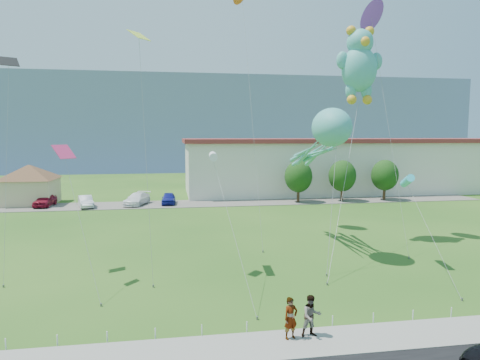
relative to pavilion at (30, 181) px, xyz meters
name	(u,v)px	position (x,y,z in m)	size (l,w,h in m)	color
ground	(303,316)	(24.00, -38.00, -3.02)	(160.00, 160.00, 0.00)	#245117
sidewalk	(323,342)	(24.00, -40.75, -2.97)	(80.00, 2.50, 0.10)	gray
parking_strip	(221,203)	(24.00, -3.00, -2.99)	(70.00, 6.00, 0.06)	#59544C
hill_ridge	(191,123)	(24.00, 82.00, 9.48)	(160.00, 50.00, 25.00)	gray
pavilion	(30,181)	(0.00, 0.00, 0.00)	(9.20, 9.20, 5.00)	tan
warehouse	(378,164)	(50.00, 6.00, 1.10)	(61.00, 15.00, 8.20)	beige
rope_fence	(312,322)	(24.00, -39.30, -2.77)	(26.05, 0.05, 0.50)	white
tree_near	(298,177)	(34.00, -4.00, 0.36)	(3.60, 3.60, 5.47)	#3F2B19
tree_mid	(342,176)	(40.00, -4.00, 0.36)	(3.60, 3.60, 5.47)	#3F2B19
tree_far	(385,175)	(46.00, -4.00, 0.36)	(3.60, 3.60, 5.47)	#3F2B19
pedestrian_left	(291,318)	(22.71, -40.34, -2.03)	(0.66, 0.43, 1.80)	gray
pedestrian_right	(311,316)	(23.65, -40.29, -2.02)	(0.88, 0.69, 1.82)	gray
parked_car_red	(45,200)	(2.39, -2.37, -2.21)	(1.79, 4.44, 1.51)	maroon
parked_car_silver	(86,201)	(7.44, -3.83, -2.26)	(1.48, 4.25, 1.40)	silver
parked_car_white	(137,199)	(13.43, -2.92, -2.23)	(2.05, 5.05, 1.47)	white
parked_car_blue	(169,198)	(17.33, -2.83, -2.26)	(1.67, 4.15, 1.41)	navy
octopus_kite	(324,139)	(28.74, -27.59, 5.46)	(2.90, 10.69, 10.61)	teal
teddy_bear_kite	(359,63)	(32.98, -23.79, 11.51)	(8.30, 11.63, 17.47)	teal
small_kite_yellow	(141,66)	(16.08, -30.53, 9.84)	(1.35, 3.39, 15.13)	#C8E936
small_kite_pink	(67,165)	(11.90, -31.61, 4.02)	(3.14, 4.72, 8.22)	#D02E64
small_kite_purple	(372,21)	(34.36, -23.00, 15.07)	(1.80, 7.80, 19.25)	#8936DB
small_kite_black	(8,87)	(7.92, -28.55, 8.69)	(1.29, 4.06, 13.73)	black
small_kite_white	(213,157)	(20.41, -30.38, 4.33)	(1.61, 8.94, 7.85)	white
small_kite_cyan	(408,182)	(33.20, -31.25, 2.66)	(0.61, 7.49, 6.16)	#34C7ED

